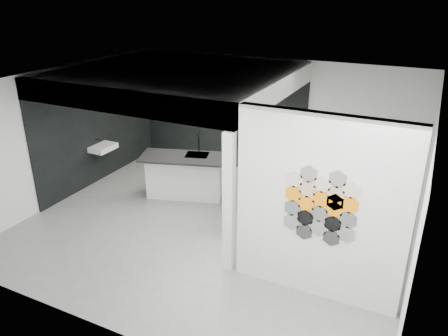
% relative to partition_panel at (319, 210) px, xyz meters
% --- Properties ---
extents(floor, '(7.00, 6.00, 0.01)m').
position_rel_partition_panel_xyz_m(floor, '(-2.23, 1.00, -1.40)').
color(floor, slate).
extents(partition_panel, '(2.45, 0.15, 2.80)m').
position_rel_partition_panel_xyz_m(partition_panel, '(0.00, 0.00, 0.00)').
color(partition_panel, silver).
rests_on(partition_panel, floor).
extents(bay_clad_back, '(4.40, 0.04, 2.35)m').
position_rel_partition_panel_xyz_m(bay_clad_back, '(-3.52, 3.97, -0.22)').
color(bay_clad_back, black).
rests_on(bay_clad_back, floor).
extents(bay_clad_left, '(0.04, 4.00, 2.35)m').
position_rel_partition_panel_xyz_m(bay_clad_left, '(-5.70, 2.00, -0.22)').
color(bay_clad_left, black).
rests_on(bay_clad_left, floor).
extents(bulkhead, '(4.40, 4.00, 0.40)m').
position_rel_partition_panel_xyz_m(bulkhead, '(-3.52, 2.00, 1.15)').
color(bulkhead, silver).
rests_on(bulkhead, corner_column).
extents(corner_column, '(0.16, 0.16, 2.35)m').
position_rel_partition_panel_xyz_m(corner_column, '(-1.41, 0.00, -0.22)').
color(corner_column, silver).
rests_on(corner_column, floor).
extents(fascia_beam, '(4.40, 0.16, 0.40)m').
position_rel_partition_panel_xyz_m(fascia_beam, '(-3.52, 0.08, 1.15)').
color(fascia_beam, silver).
rests_on(fascia_beam, corner_column).
extents(wall_basin, '(0.40, 0.60, 0.12)m').
position_rel_partition_panel_xyz_m(wall_basin, '(-5.46, 1.80, -0.55)').
color(wall_basin, silver).
rests_on(wall_basin, bay_clad_left).
extents(display_shelf, '(3.00, 0.15, 0.04)m').
position_rel_partition_panel_xyz_m(display_shelf, '(-3.43, 3.87, -0.10)').
color(display_shelf, black).
rests_on(display_shelf, bay_clad_back).
extents(kitchen_island, '(1.97, 1.32, 1.46)m').
position_rel_partition_panel_xyz_m(kitchen_island, '(-3.39, 1.97, -0.91)').
color(kitchen_island, silver).
rests_on(kitchen_island, floor).
extents(stockpot, '(0.29, 0.29, 0.20)m').
position_rel_partition_panel_xyz_m(stockpot, '(-4.44, 3.87, 0.02)').
color(stockpot, black).
rests_on(stockpot, display_shelf).
extents(kettle, '(0.22, 0.22, 0.15)m').
position_rel_partition_panel_xyz_m(kettle, '(-2.49, 3.87, -0.00)').
color(kettle, black).
rests_on(kettle, display_shelf).
extents(glass_bowl, '(0.16, 0.16, 0.11)m').
position_rel_partition_panel_xyz_m(glass_bowl, '(-2.08, 3.87, -0.03)').
color(glass_bowl, gray).
rests_on(glass_bowl, display_shelf).
extents(glass_vase, '(0.13, 0.13, 0.15)m').
position_rel_partition_panel_xyz_m(glass_vase, '(-2.08, 3.87, -0.00)').
color(glass_vase, gray).
rests_on(glass_vase, display_shelf).
extents(bottle_dark, '(0.07, 0.07, 0.15)m').
position_rel_partition_panel_xyz_m(bottle_dark, '(-3.85, 3.87, -0.00)').
color(bottle_dark, black).
rests_on(bottle_dark, display_shelf).
extents(utensil_cup, '(0.09, 0.09, 0.09)m').
position_rel_partition_panel_xyz_m(utensil_cup, '(-4.14, 3.87, -0.04)').
color(utensil_cup, black).
rests_on(utensil_cup, display_shelf).
extents(hex_tile_cluster, '(1.04, 0.02, 1.16)m').
position_rel_partition_panel_xyz_m(hex_tile_cluster, '(0.03, -0.09, 0.10)').
color(hex_tile_cluster, silver).
rests_on(hex_tile_cluster, partition_panel).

